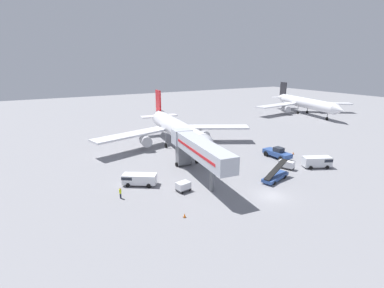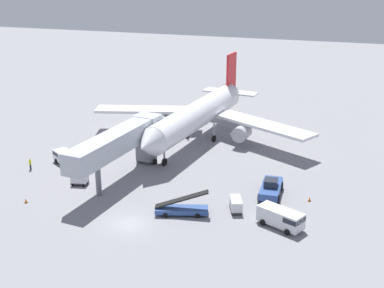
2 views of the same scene
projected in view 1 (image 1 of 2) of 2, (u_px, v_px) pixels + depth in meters
ground_plane at (271, 196)px, 42.23m from camera, size 300.00×300.00×0.00m
airplane_at_gate at (176, 128)px, 65.62m from camera, size 38.63×37.02×12.18m
jet_bridge at (197, 148)px, 47.51m from camera, size 5.31×19.73×7.11m
pushback_tug at (277, 153)px, 58.84m from camera, size 2.89×6.31×2.36m
belt_loader_truck at (275, 176)px, 47.75m from camera, size 6.44×3.55×3.03m
service_van_rear_left at (318, 161)px, 53.51m from camera, size 5.58×4.03×2.09m
service_van_mid_center at (139, 179)px, 45.78m from camera, size 5.68×4.67×1.85m
baggage_cart_mid_right at (286, 164)px, 52.87m from camera, size 2.15×3.05×1.55m
baggage_cart_near_right at (183, 186)px, 43.64m from camera, size 2.31×1.82×1.47m
ground_crew_worker_foreground at (120, 193)px, 41.22m from camera, size 0.40×0.40×1.72m
safety_cone_alpha at (185, 215)px, 36.27m from camera, size 0.38×0.38×0.59m
safety_cone_bravo at (293, 153)px, 61.31m from camera, size 0.38×0.38×0.58m
airplane_background at (304, 103)px, 109.30m from camera, size 40.87×39.37×11.28m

